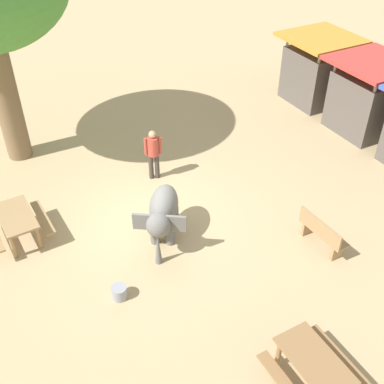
% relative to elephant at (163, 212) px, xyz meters
% --- Properties ---
extents(ground_plane, '(60.00, 60.00, 0.00)m').
position_rel_elephant_xyz_m(ground_plane, '(-0.71, 0.01, -0.84)').
color(ground_plane, tan).
extents(elephant, '(1.82, 1.67, 1.32)m').
position_rel_elephant_xyz_m(elephant, '(0.00, 0.00, 0.00)').
color(elephant, slate).
rests_on(elephant, ground_plane).
extents(person_handler, '(0.32, 0.49, 1.62)m').
position_rel_elephant_xyz_m(person_handler, '(-2.54, 0.90, 0.10)').
color(person_handler, '#3F3833').
rests_on(person_handler, ground_plane).
extents(wooden_bench, '(1.42, 0.47, 0.88)m').
position_rel_elephant_xyz_m(wooden_bench, '(2.17, 3.33, -0.37)').
color(wooden_bench, '#9E7A51').
rests_on(wooden_bench, ground_plane).
extents(picnic_table_near, '(1.57, 1.55, 0.78)m').
position_rel_elephant_xyz_m(picnic_table_near, '(-1.71, -3.26, -0.26)').
color(picnic_table_near, '#9E7A51').
rests_on(picnic_table_near, ground_plane).
extents(picnic_table_far, '(1.52, 1.50, 0.78)m').
position_rel_elephant_xyz_m(picnic_table_far, '(5.01, 0.67, -0.26)').
color(picnic_table_far, olive).
rests_on(picnic_table_far, ground_plane).
extents(market_stall_orange, '(2.50, 2.50, 2.52)m').
position_rel_elephant_xyz_m(market_stall_orange, '(-4.35, 8.48, 0.29)').
color(market_stall_orange, '#59514C').
rests_on(market_stall_orange, ground_plane).
extents(market_stall_red, '(2.50, 2.50, 2.52)m').
position_rel_elephant_xyz_m(market_stall_red, '(-1.75, 8.48, 0.29)').
color(market_stall_red, '#59514C').
rests_on(market_stall_red, ground_plane).
extents(feed_bucket, '(0.36, 0.36, 0.32)m').
position_rel_elephant_xyz_m(feed_bucket, '(1.32, -1.74, -0.68)').
color(feed_bucket, gray).
rests_on(feed_bucket, ground_plane).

